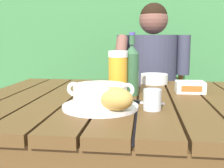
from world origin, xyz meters
TOP-DOWN VIEW (x-y plane):
  - dining_table at (-0.00, 0.00)m, footprint 1.21×0.97m
  - hedge_backdrop at (-0.03, 1.75)m, footprint 3.87×0.94m
  - chair_near_diner at (0.15, 0.92)m, footprint 0.49×0.46m
  - person_eating at (0.14, 0.72)m, footprint 0.48×0.47m
  - serving_plate at (-0.06, -0.19)m, footprint 0.27×0.27m
  - soup_bowl at (-0.06, -0.19)m, footprint 0.24×0.19m
  - bread_roll at (-0.00, -0.26)m, footprint 0.15×0.14m
  - beer_glass at (-0.02, 0.02)m, footprint 0.08×0.08m
  - beer_bottle at (0.04, 0.05)m, footprint 0.06×0.06m
  - water_glass_small at (0.12, -0.19)m, footprint 0.06×0.06m
  - butter_tub at (0.30, 0.14)m, footprint 0.13×0.10m
  - table_knife at (0.08, -0.10)m, footprint 0.15×0.04m
  - diner_bowl at (0.15, 0.38)m, footprint 0.15×0.15m

SIDE VIEW (x-z plane):
  - chair_near_diner at x=0.15m, z-range 0.01..0.95m
  - dining_table at x=0.00m, z-range 0.27..1.00m
  - person_eating at x=0.14m, z-range 0.11..1.31m
  - table_knife at x=0.08m, z-range 0.72..0.73m
  - serving_plate at x=-0.06m, z-range 0.72..0.74m
  - butter_tub at x=0.30m, z-range 0.72..0.77m
  - diner_bowl at x=0.15m, z-range 0.72..0.78m
  - water_glass_small at x=0.12m, z-range 0.72..0.80m
  - bread_roll at x=0.00m, z-range 0.74..0.81m
  - soup_bowl at x=-0.06m, z-range 0.73..0.81m
  - beer_glass at x=-0.02m, z-range 0.72..0.91m
  - beer_bottle at x=0.04m, z-range 0.70..0.97m
  - hedge_backdrop at x=-0.03m, z-range -0.21..2.88m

